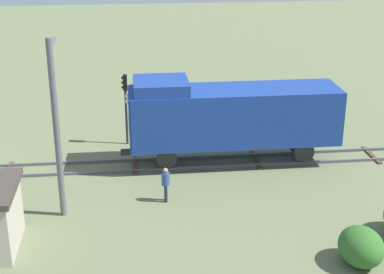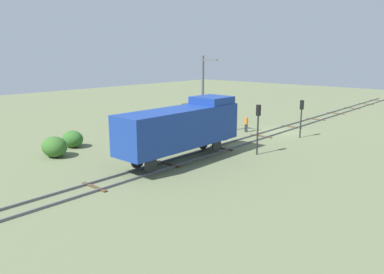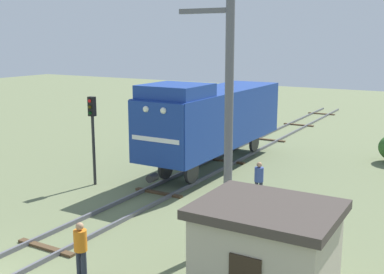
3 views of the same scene
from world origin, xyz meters
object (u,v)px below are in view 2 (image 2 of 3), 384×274
(locomotive, at_px, (182,126))
(relay_hut, at_px, (202,116))
(traffic_signal_near, at_px, (301,112))
(traffic_signal_mid, at_px, (258,120))
(catenary_mast, at_px, (203,94))
(worker_near_track, at_px, (246,123))
(worker_by_signal, at_px, (177,134))

(locomotive, height_order, relay_hut, locomotive)
(traffic_signal_near, distance_m, traffic_signal_mid, 8.38)
(locomotive, relative_size, traffic_signal_mid, 2.77)
(traffic_signal_near, height_order, catenary_mast, catenary_mast)
(traffic_signal_mid, xyz_separation_m, relay_hut, (10.90, -5.82, -1.52))
(locomotive, height_order, worker_near_track, locomotive)
(traffic_signal_mid, xyz_separation_m, catenary_mast, (8.34, -2.94, 1.36))
(worker_by_signal, height_order, relay_hut, relay_hut)
(catenary_mast, bearing_deg, worker_near_track, -121.18)
(locomotive, height_order, catenary_mast, catenary_mast)
(locomotive, relative_size, relay_hut, 3.31)
(locomotive, bearing_deg, catenary_mast, -59.69)
(locomotive, distance_m, traffic_signal_mid, 6.47)
(locomotive, bearing_deg, worker_near_track, -79.25)
(traffic_signal_mid, relative_size, worker_by_signal, 2.46)
(locomotive, relative_size, catenary_mast, 1.44)
(worker_near_track, height_order, catenary_mast, catenary_mast)
(catenary_mast, distance_m, relay_hut, 4.81)
(catenary_mast, bearing_deg, relay_hut, -48.38)
(traffic_signal_near, height_order, traffic_signal_mid, traffic_signal_mid)
(worker_near_track, distance_m, worker_by_signal, 9.06)
(traffic_signal_mid, bearing_deg, worker_by_signal, 12.89)
(traffic_signal_near, height_order, worker_near_track, traffic_signal_near)
(traffic_signal_near, distance_m, catenary_mast, 9.92)
(catenary_mast, xyz_separation_m, relay_hut, (2.56, -2.88, -2.88))
(traffic_signal_mid, height_order, worker_near_track, traffic_signal_mid)
(worker_by_signal, bearing_deg, locomotive, 14.99)
(traffic_signal_mid, bearing_deg, traffic_signal_near, -88.63)
(worker_near_track, bearing_deg, traffic_signal_near, -67.14)
(locomotive, xyz_separation_m, catenary_mast, (4.94, -8.45, 1.50))
(worker_near_track, xyz_separation_m, worker_by_signal, (1.80, 8.87, 0.00))
(worker_near_track, relative_size, relay_hut, 0.49)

